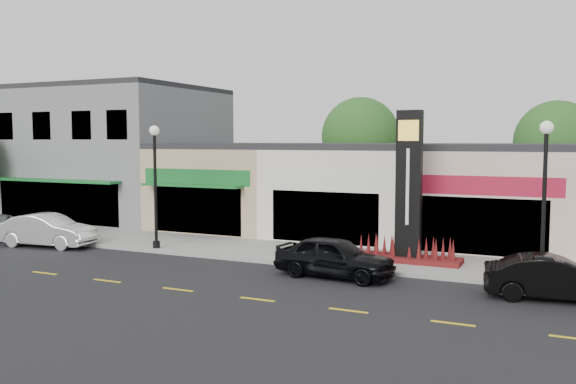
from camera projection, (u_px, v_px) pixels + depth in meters
The scene contains 15 objects.
ground at pixel (296, 280), 21.78m from camera, with size 120.00×120.00×0.00m, color black.
sidewalk at pixel (338, 256), 25.71m from camera, with size 52.00×4.30×0.15m, color gray.
curb at pixel (318, 266), 23.67m from camera, with size 52.00×0.20×0.15m, color gray.
building_grey_2story at pixel (114, 153), 39.31m from camera, with size 12.00×10.95×8.30m.
shop_beige at pixel (243, 184), 35.49m from camera, with size 7.00×10.85×4.80m.
shop_cream at pixel (358, 188), 32.58m from camera, with size 7.00×10.01×4.80m.
shop_pink_w at pixel (495, 193), 29.66m from camera, with size 7.00×10.01×4.80m.
tree_rear_west at pixel (360, 136), 40.64m from camera, with size 5.20×5.20×7.83m.
tree_rear_mid at pixel (556, 142), 35.67m from camera, with size 4.80×4.80×7.29m.
lamp_west_near at pixel (155, 174), 27.08m from camera, with size 0.44×0.44×5.47m.
lamp_east_near at pixel (545, 185), 20.41m from camera, with size 0.44×0.44×5.47m.
pylon_sign at pixel (408, 208), 24.13m from camera, with size 4.20×1.30×6.00m.
car_white_van at pixel (48, 230), 28.45m from camera, with size 4.64×1.62×1.53m, color white.
car_black_sedan at pixel (335, 257), 22.07m from camera, with size 4.41×1.78×1.50m, color black.
car_black_conv at pixel (554, 278), 18.95m from camera, with size 4.19×1.46×1.38m, color black.
Camera 1 is at (8.70, -19.59, 4.99)m, focal length 38.00 mm.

